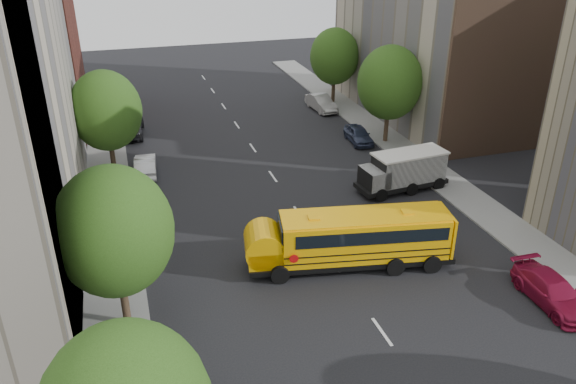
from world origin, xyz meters
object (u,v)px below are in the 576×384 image
safari_truck (403,171)px  parked_car_1 (145,165)px  school_bus (349,237)px  parked_car_3 (552,291)px  street_tree_2 (106,111)px  street_tree_4 (390,83)px  parked_car_2 (127,126)px  street_tree_1 (114,232)px  street_tree_5 (334,56)px  parked_car_5 (321,103)px  parked_car_4 (359,135)px

safari_truck → parked_car_1: 18.54m
school_bus → parked_car_3: (8.16, -6.09, -1.04)m
street_tree_2 → street_tree_4: bearing=0.0°
street_tree_2 → safari_truck: (18.92, -8.78, -3.39)m
parked_car_2 → safari_truck: bearing=140.6°
school_bus → parked_car_3: bearing=-26.2°
safari_truck → street_tree_1: bearing=-159.3°
street_tree_5 → parked_car_2: bearing=-169.7°
safari_truck → parked_car_2: (-17.52, 17.03, -0.65)m
street_tree_1 → street_tree_5: size_ratio=1.05×
parked_car_5 → parked_car_3: bearing=-94.9°
street_tree_5 → parked_car_2: size_ratio=1.33×
street_tree_4 → school_bus: (-10.36, -16.40, -3.35)m
street_tree_4 → parked_car_2: bearing=158.2°
parked_car_3 → parked_car_2: bearing=122.8°
street_tree_5 → parked_car_4: 12.28m
street_tree_2 → parked_car_1: (2.20, -0.81, -4.12)m
school_bus → parked_car_4: school_bus is taller
parked_car_1 → street_tree_2: bearing=-15.8°
safari_truck → parked_car_3: 13.76m
school_bus → parked_car_1: (-9.44, 15.59, -1.02)m
parked_car_1 → parked_car_4: bearing=-170.9°
street_tree_1 → safari_truck: size_ratio=1.21×
parked_car_2 → parked_car_5: bearing=-170.2°
street_tree_1 → street_tree_2: street_tree_1 is taller
parked_car_4 → parked_car_1: bearing=-171.4°
street_tree_4 → safari_truck: size_ratio=1.24×
street_tree_5 → parked_car_1: 23.92m
safari_truck → parked_car_4: (0.88, 9.39, -0.75)m
parked_car_2 → parked_car_4: parked_car_2 is taller
street_tree_5 → parked_car_2: 21.30m
street_tree_2 → parked_car_2: street_tree_2 is taller
parked_car_1 → parked_car_4: size_ratio=1.07×
street_tree_2 → street_tree_5: bearing=28.6°
parked_car_5 → parked_car_1: bearing=-153.6°
parked_car_4 → safari_truck: bearing=-91.4°
parked_car_3 → parked_car_5: size_ratio=1.03×
parked_car_5 → street_tree_4: bearing=-82.8°
street_tree_4 → parked_car_3: size_ratio=1.71×
street_tree_5 → safari_truck: 21.26m
street_tree_1 → school_bus: 12.18m
parked_car_2 → parked_car_5: 18.58m
parked_car_2 → parked_car_4: size_ratio=1.40×
parked_car_1 → street_tree_4: bearing=-173.2°
street_tree_4 → school_bus: bearing=-122.3°
street_tree_2 → street_tree_5: size_ratio=1.03×
parked_car_5 → parked_car_2: bearing=-179.7°
street_tree_5 → street_tree_1: bearing=-126.3°
street_tree_5 → safari_truck: (-3.08, -20.78, -3.27)m
street_tree_2 → parked_car_4: size_ratio=1.92×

